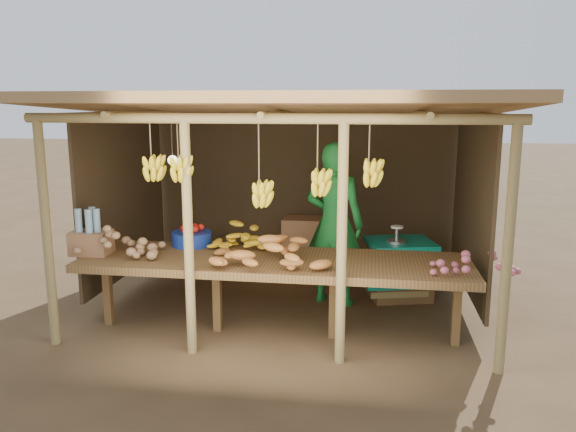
# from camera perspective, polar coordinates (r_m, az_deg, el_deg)

# --- Properties ---
(ground) EXTENTS (60.00, 60.00, 0.00)m
(ground) POSITION_cam_1_polar(r_m,az_deg,el_deg) (6.78, 0.00, -8.74)
(ground) COLOR brown
(ground) RESTS_ON ground
(stall_structure) EXTENTS (4.70, 3.50, 2.43)m
(stall_structure) POSITION_cam_1_polar(r_m,az_deg,el_deg) (6.35, -0.14, 7.61)
(stall_structure) COLOR #9A844F
(stall_structure) RESTS_ON ground
(counter) EXTENTS (3.90, 1.05, 0.80)m
(counter) POSITION_cam_1_polar(r_m,az_deg,el_deg) (5.66, -1.42, -4.95)
(counter) COLOR brown
(counter) RESTS_ON ground
(potato_heap) EXTENTS (1.01, 0.81, 0.36)m
(potato_heap) POSITION_cam_1_polar(r_m,az_deg,el_deg) (5.98, -16.67, -2.14)
(potato_heap) COLOR #A27B53
(potato_heap) RESTS_ON counter
(sweet_potato_heap) EXTENTS (1.29, 1.04, 0.36)m
(sweet_potato_heap) POSITION_cam_1_polar(r_m,az_deg,el_deg) (5.36, -1.82, -3.18)
(sweet_potato_heap) COLOR #B16B2D
(sweet_potato_heap) RESTS_ON counter
(onion_heap) EXTENTS (0.89, 0.70, 0.36)m
(onion_heap) POSITION_cam_1_polar(r_m,az_deg,el_deg) (5.40, 18.48, -3.71)
(onion_heap) COLOR #C35E6E
(onion_heap) RESTS_ON counter
(banana_pile) EXTENTS (0.69, 0.57, 0.35)m
(banana_pile) POSITION_cam_1_polar(r_m,az_deg,el_deg) (6.05, -4.79, -1.62)
(banana_pile) COLOR yellow
(banana_pile) RESTS_ON counter
(tomato_basin) EXTENTS (0.43, 0.43, 0.23)m
(tomato_basin) POSITION_cam_1_polar(r_m,az_deg,el_deg) (6.24, -9.76, -2.11)
(tomato_basin) COLOR navy
(tomato_basin) RESTS_ON counter
(bottle_box) EXTENTS (0.40, 0.33, 0.48)m
(bottle_box) POSITION_cam_1_polar(r_m,az_deg,el_deg) (6.13, -19.38, -1.96)
(bottle_box) COLOR #936441
(bottle_box) RESTS_ON counter
(vendor) EXTENTS (0.80, 0.63, 1.91)m
(vendor) POSITION_cam_1_polar(r_m,az_deg,el_deg) (6.55, 4.73, -0.80)
(vendor) COLOR #19732B
(vendor) RESTS_ON ground
(tarp_crate) EXTENTS (0.91, 0.83, 0.92)m
(tarp_crate) POSITION_cam_1_polar(r_m,az_deg,el_deg) (6.98, 11.24, -5.11)
(tarp_crate) COLOR brown
(tarp_crate) RESTS_ON ground
(carton_stack) EXTENTS (1.08, 0.42, 0.81)m
(carton_stack) POSITION_cam_1_polar(r_m,az_deg,el_deg) (7.62, 0.03, -3.64)
(carton_stack) COLOR #936441
(carton_stack) RESTS_ON ground
(burlap_sacks) EXTENTS (0.90, 0.47, 0.64)m
(burlap_sacks) POSITION_cam_1_polar(r_m,az_deg,el_deg) (7.87, -8.18, -3.90)
(burlap_sacks) COLOR #473620
(burlap_sacks) RESTS_ON ground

